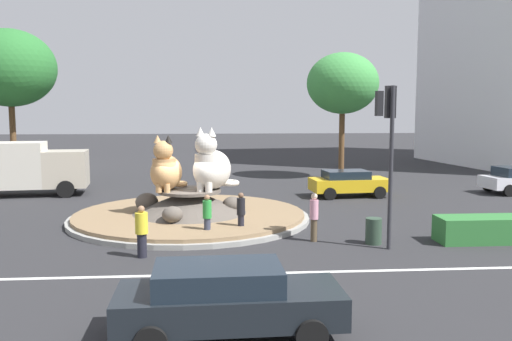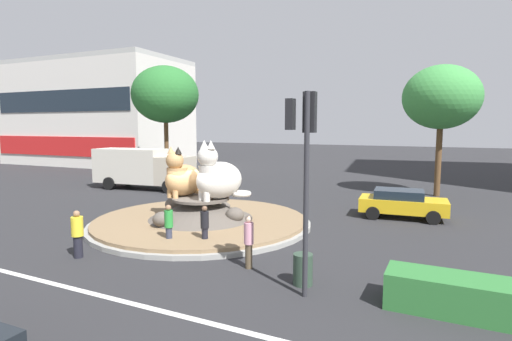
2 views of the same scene
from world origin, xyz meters
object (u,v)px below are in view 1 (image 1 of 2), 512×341
object	(u,v)px
cat_statue_calico	(166,170)
traffic_light_mast	(389,131)
second_tree_near_tower	(343,84)
pedestrian_pink_shirt	(314,216)
pedestrian_green_shirt	(207,215)
pedestrian_black_shirt	(241,212)
pedestrian_yellow_shirt	(142,231)
broadleaf_tree_behind_island	(10,68)
hatchback_near_shophouse	(227,299)
delivery_box_truck	(13,167)
litter_bin	(374,231)
sedan_on_far_lane	(349,183)
cat_statue_white	(211,167)

from	to	relation	value
cat_statue_calico	traffic_light_mast	world-z (taller)	traffic_light_mast
second_tree_near_tower	pedestrian_pink_shirt	size ratio (longest dim) A/B	4.85
pedestrian_green_shirt	pedestrian_black_shirt	bearing A→B (deg)	145.13
cat_statue_calico	pedestrian_pink_shirt	size ratio (longest dim) A/B	1.36
cat_statue_calico	second_tree_near_tower	size ratio (longest dim) A/B	0.28
cat_statue_calico	pedestrian_yellow_shirt	xyz separation A→B (m)	(-0.28, -5.61, -1.27)
broadleaf_tree_behind_island	hatchback_near_shophouse	xyz separation A→B (m)	(12.64, -23.73, -6.31)
pedestrian_pink_shirt	delivery_box_truck	world-z (taller)	delivery_box_truck
hatchback_near_shophouse	delivery_box_truck	size ratio (longest dim) A/B	0.62
traffic_light_mast	litter_bin	world-z (taller)	traffic_light_mast
sedan_on_far_lane	litter_bin	world-z (taller)	sedan_on_far_lane
pedestrian_yellow_shirt	sedan_on_far_lane	size ratio (longest dim) A/B	0.39
second_tree_near_tower	delivery_box_truck	distance (m)	20.64
broadleaf_tree_behind_island	litter_bin	distance (m)	25.21
cat_statue_white	pedestrian_black_shirt	world-z (taller)	cat_statue_white
pedestrian_black_shirt	delivery_box_truck	world-z (taller)	delivery_box_truck
hatchback_near_shophouse	litter_bin	distance (m)	8.93
cat_statue_white	delivery_box_truck	bearing A→B (deg)	-101.08
pedestrian_black_shirt	hatchback_near_shophouse	xyz separation A→B (m)	(-0.73, -9.05, -0.04)
delivery_box_truck	traffic_light_mast	bearing A→B (deg)	-43.50
cat_statue_calico	hatchback_near_shophouse	bearing A→B (deg)	17.11
delivery_box_truck	cat_statue_white	bearing A→B (deg)	-40.41
delivery_box_truck	litter_bin	distance (m)	19.92
pedestrian_pink_shirt	hatchback_near_shophouse	xyz separation A→B (m)	(-3.23, -7.74, -0.14)
cat_statue_calico	second_tree_near_tower	world-z (taller)	second_tree_near_tower
traffic_light_mast	sedan_on_far_lane	bearing A→B (deg)	-8.88
delivery_box_truck	second_tree_near_tower	bearing A→B (deg)	10.50
broadleaf_tree_behind_island	delivery_box_truck	distance (m)	7.59
second_tree_near_tower	pedestrian_green_shirt	world-z (taller)	second_tree_near_tower
pedestrian_black_shirt	hatchback_near_shophouse	distance (m)	9.07
sedan_on_far_lane	pedestrian_green_shirt	bearing A→B (deg)	-134.88
pedestrian_green_shirt	sedan_on_far_lane	distance (m)	11.46
pedestrian_black_shirt	pedestrian_green_shirt	xyz separation A→B (m)	(-1.24, -0.54, 0.01)
cat_statue_white	pedestrian_black_shirt	bearing A→B (deg)	44.45
delivery_box_truck	sedan_on_far_lane	bearing A→B (deg)	-11.72
cat_statue_white	pedestrian_yellow_shirt	xyz separation A→B (m)	(-2.15, -5.67, -1.38)
cat_statue_white	pedestrian_black_shirt	size ratio (longest dim) A/B	1.71
pedestrian_green_shirt	hatchback_near_shophouse	size ratio (longest dim) A/B	0.34
cat_statue_calico	cat_statue_white	distance (m)	1.87
pedestrian_black_shirt	cat_statue_white	bearing A→B (deg)	-85.92
pedestrian_yellow_shirt	delivery_box_truck	world-z (taller)	delivery_box_truck
traffic_light_mast	hatchback_near_shophouse	bearing A→B (deg)	139.09
pedestrian_green_shirt	sedan_on_far_lane	size ratio (longest dim) A/B	0.38
cat_statue_white	traffic_light_mast	bearing A→B (deg)	70.81
traffic_light_mast	pedestrian_yellow_shirt	size ratio (longest dim) A/B	3.27
cat_statue_calico	pedestrian_black_shirt	world-z (taller)	cat_statue_calico
second_tree_near_tower	hatchback_near_shophouse	xyz separation A→B (m)	(-8.22, -24.79, -5.51)
pedestrian_yellow_shirt	litter_bin	distance (m)	7.83
traffic_light_mast	broadleaf_tree_behind_island	xyz separation A→B (m)	(-18.09, 17.13, 3.17)
second_tree_near_tower	litter_bin	size ratio (longest dim) A/B	9.26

